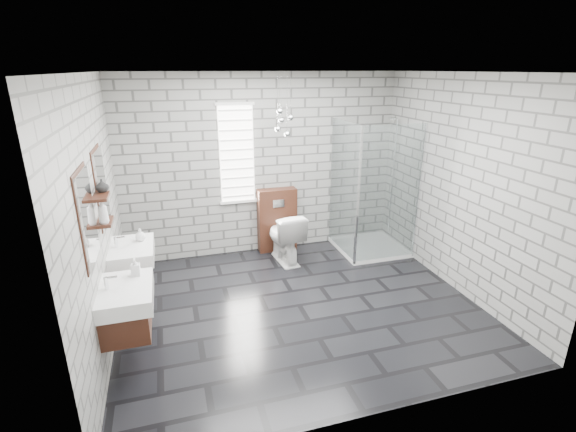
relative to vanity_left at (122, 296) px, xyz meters
name	(u,v)px	position (x,y,z in m)	size (l,w,h in m)	color
floor	(299,306)	(1.91, 0.56, -0.77)	(4.20, 3.60, 0.02)	black
ceiling	(302,71)	(1.91, 0.56, 1.95)	(4.20, 3.60, 0.02)	white
wall_back	(263,166)	(1.91, 2.37, 0.59)	(4.20, 0.02, 2.70)	gray
wall_front	(378,272)	(1.91, -1.25, 0.59)	(4.20, 0.02, 2.70)	gray
wall_left	(96,218)	(-0.20, 0.56, 0.59)	(0.02, 3.60, 2.70)	gray
wall_right	(461,186)	(4.02, 0.56, 0.59)	(0.02, 3.60, 2.70)	gray
vanity_left	(122,296)	(0.00, 0.00, 0.00)	(0.47, 0.70, 1.57)	#432114
vanity_right	(128,253)	(0.00, 0.98, 0.00)	(0.47, 0.70, 1.57)	#432114
shelf_lower	(105,222)	(-0.12, 0.51, 0.56)	(0.14, 0.30, 0.03)	#432114
shelf_upper	(101,197)	(-0.12, 0.51, 0.82)	(0.14, 0.30, 0.03)	#432114
window	(237,154)	(1.51, 2.34, 0.79)	(0.56, 0.05, 1.48)	white
cistern_panel	(277,220)	(2.09, 2.26, -0.26)	(0.60, 0.20, 1.00)	#432114
flush_plate	(279,204)	(2.09, 2.15, 0.04)	(0.18, 0.01, 0.12)	silver
shower_enclosure	(369,222)	(3.41, 1.74, -0.25)	(1.00, 1.00, 2.03)	white
pendant_cluster	(283,122)	(2.10, 1.93, 1.29)	(0.27, 0.20, 0.86)	silver
toilet	(285,237)	(2.09, 1.83, -0.37)	(0.43, 0.75, 0.77)	white
soap_bottle_a	(135,267)	(0.13, 0.21, 0.18)	(0.08, 0.08, 0.18)	#B2B2B2
soap_bottle_b	(140,235)	(0.14, 1.10, 0.17)	(0.12, 0.12, 0.15)	#B2B2B2
soap_bottle_c	(103,211)	(-0.11, 0.42, 0.70)	(0.09, 0.09, 0.24)	#B2B2B2
vase	(102,186)	(-0.11, 0.62, 0.90)	(0.12, 0.12, 0.13)	#B2B2B2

